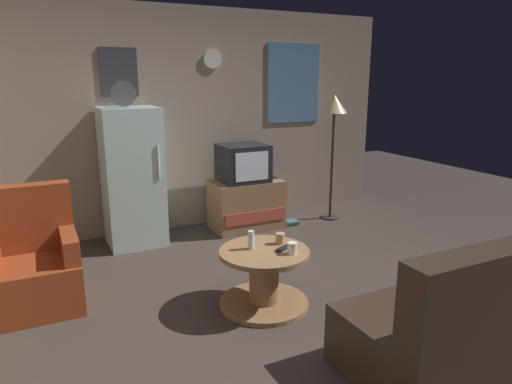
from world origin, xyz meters
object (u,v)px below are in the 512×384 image
(book_stack, at_px, (291,222))
(mug_ceramic_tan, at_px, (280,238))
(remote_control, at_px, (283,248))
(mug_ceramic_white, at_px, (292,248))
(coffee_table, at_px, (264,278))
(tv_stand, at_px, (246,204))
(fridge, at_px, (132,177))
(couch, at_px, (479,320))
(standing_lamp, at_px, (334,114))
(armchair, at_px, (33,265))
(crt_tv, at_px, (243,163))
(wine_glass, at_px, (251,240))

(book_stack, bearing_deg, mug_ceramic_tan, -123.18)
(mug_ceramic_tan, distance_m, remote_control, 0.14)
(mug_ceramic_white, bearing_deg, coffee_table, 135.18)
(coffee_table, bearing_deg, tv_stand, 69.26)
(fridge, distance_m, tv_stand, 1.41)
(mug_ceramic_tan, bearing_deg, couch, -63.21)
(tv_stand, height_order, mug_ceramic_tan, tv_stand)
(standing_lamp, xyz_separation_m, book_stack, (-0.60, -0.02, -1.33))
(mug_ceramic_tan, bearing_deg, remote_control, -108.53)
(mug_ceramic_white, xyz_separation_m, remote_control, (-0.02, 0.10, -0.03))
(fridge, relative_size, mug_ceramic_white, 19.67)
(couch, bearing_deg, standing_lamp, 71.96)
(remote_control, distance_m, armchair, 2.01)
(fridge, distance_m, crt_tv, 1.29)
(mug_ceramic_white, height_order, remote_control, mug_ceramic_white)
(wine_glass, xyz_separation_m, mug_ceramic_tan, (0.26, -0.00, -0.03))
(standing_lamp, xyz_separation_m, remote_control, (-1.72, -1.79, -0.87))
(coffee_table, bearing_deg, mug_ceramic_tan, 21.36)
(couch, bearing_deg, mug_ceramic_tan, 116.79)
(armchair, distance_m, couch, 3.31)
(mug_ceramic_tan, bearing_deg, wine_glass, 179.85)
(tv_stand, relative_size, crt_tv, 1.56)
(fridge, height_order, crt_tv, fridge)
(couch, bearing_deg, fridge, 114.94)
(standing_lamp, bearing_deg, couch, -108.04)
(fridge, relative_size, mug_ceramic_tan, 19.67)
(standing_lamp, bearing_deg, remote_control, -133.88)
(book_stack, bearing_deg, remote_control, -122.22)
(tv_stand, bearing_deg, armchair, -156.74)
(crt_tv, bearing_deg, mug_ceramic_tan, -105.06)
(fridge, bearing_deg, crt_tv, -3.51)
(fridge, distance_m, armchair, 1.56)
(mug_ceramic_white, bearing_deg, crt_tv, 76.02)
(fridge, xyz_separation_m, book_stack, (1.88, -0.22, -0.73))
(fridge, xyz_separation_m, crt_tv, (1.29, -0.08, 0.06))
(coffee_table, bearing_deg, mug_ceramic_white, -44.82)
(tv_stand, relative_size, standing_lamp, 0.53)
(couch, distance_m, book_stack, 3.04)
(tv_stand, height_order, remote_control, tv_stand)
(tv_stand, bearing_deg, crt_tv, -178.63)
(book_stack, bearing_deg, mug_ceramic_white, -120.32)
(fridge, height_order, standing_lamp, fridge)
(mug_ceramic_tan, bearing_deg, book_stack, 56.82)
(tv_stand, xyz_separation_m, mug_ceramic_white, (-0.54, -2.01, 0.23))
(mug_ceramic_white, relative_size, armchair, 0.09)
(couch, bearing_deg, crt_tv, 93.84)
(coffee_table, relative_size, couch, 0.42)
(crt_tv, xyz_separation_m, wine_glass, (-0.74, -1.78, -0.26))
(tv_stand, height_order, book_stack, tv_stand)
(tv_stand, xyz_separation_m, crt_tv, (-0.04, -0.00, 0.52))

